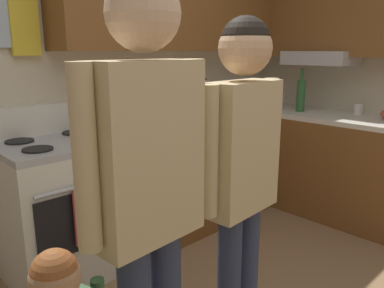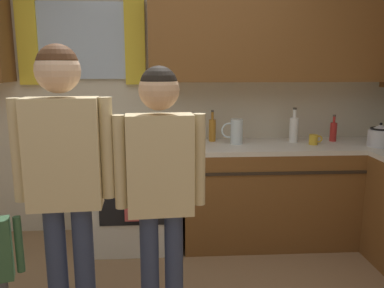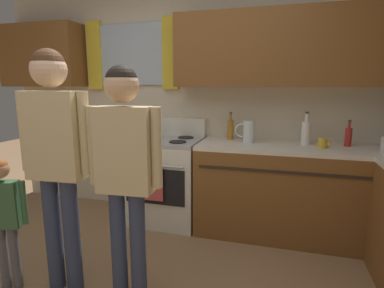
{
  "view_description": "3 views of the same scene",
  "coord_description": "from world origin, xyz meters",
  "px_view_note": "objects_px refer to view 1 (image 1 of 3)",
  "views": [
    {
      "loc": [
        -1.23,
        -0.74,
        1.45
      ],
      "look_at": [
        0.11,
        0.67,
        0.98
      ],
      "focal_mm": 36.31,
      "sensor_mm": 36.0,
      "label": 1
    },
    {
      "loc": [
        0.05,
        -1.79,
        1.58
      ],
      "look_at": [
        0.2,
        0.79,
        1.06
      ],
      "focal_mm": 36.39,
      "sensor_mm": 36.0,
      "label": 2
    },
    {
      "loc": [
        0.94,
        -1.47,
        1.46
      ],
      "look_at": [
        0.3,
        0.77,
        1.02
      ],
      "focal_mm": 28.97,
      "sensor_mm": 36.0,
      "label": 3
    }
  ],
  "objects_px": {
    "bottle_wine_green": "(301,95)",
    "adult_holding_child": "(147,172)",
    "stove_oven": "(63,206)",
    "stovetop_kettle": "(273,99)",
    "adult_in_plaid": "(242,161)",
    "bottle_sauce_red": "(232,100)",
    "bottle_oil_amber": "(130,110)",
    "water_pitcher": "(161,109)",
    "bottle_milk_white": "(205,101)",
    "mug_mustard_yellow": "(227,109)",
    "mug_ceramic_white": "(358,109)"
  },
  "relations": [
    {
      "from": "bottle_oil_amber",
      "to": "water_pitcher",
      "type": "height_order",
      "value": "bottle_oil_amber"
    },
    {
      "from": "adult_in_plaid",
      "to": "stovetop_kettle",
      "type": "bearing_deg",
      "value": 31.39
    },
    {
      "from": "bottle_wine_green",
      "to": "adult_in_plaid",
      "type": "bearing_deg",
      "value": -155.37
    },
    {
      "from": "bottle_milk_white",
      "to": "stovetop_kettle",
      "type": "relative_size",
      "value": 1.14
    },
    {
      "from": "stove_oven",
      "to": "bottle_oil_amber",
      "type": "relative_size",
      "value": 3.85
    },
    {
      "from": "mug_ceramic_white",
      "to": "adult_holding_child",
      "type": "distance_m",
      "value": 2.72
    },
    {
      "from": "mug_mustard_yellow",
      "to": "water_pitcher",
      "type": "distance_m",
      "value": 0.69
    },
    {
      "from": "bottle_milk_white",
      "to": "water_pitcher",
      "type": "xyz_separation_m",
      "value": [
        -0.54,
        -0.05,
        -0.01
      ]
    },
    {
      "from": "stovetop_kettle",
      "to": "water_pitcher",
      "type": "xyz_separation_m",
      "value": [
        -1.22,
        0.19,
        0.02
      ]
    },
    {
      "from": "bottle_sauce_red",
      "to": "bottle_oil_amber",
      "type": "relative_size",
      "value": 0.86
    },
    {
      "from": "bottle_wine_green",
      "to": "adult_in_plaid",
      "type": "distance_m",
      "value": 2.13
    },
    {
      "from": "mug_ceramic_white",
      "to": "water_pitcher",
      "type": "xyz_separation_m",
      "value": [
        -1.52,
        0.88,
        0.06
      ]
    },
    {
      "from": "stovetop_kettle",
      "to": "bottle_sauce_red",
      "type": "bearing_deg",
      "value": 139.84
    },
    {
      "from": "bottle_milk_white",
      "to": "stovetop_kettle",
      "type": "distance_m",
      "value": 0.72
    },
    {
      "from": "stovetop_kettle",
      "to": "water_pitcher",
      "type": "relative_size",
      "value": 1.24
    },
    {
      "from": "stove_oven",
      "to": "bottle_sauce_red",
      "type": "xyz_separation_m",
      "value": [
        1.77,
        0.1,
        0.53
      ]
    },
    {
      "from": "water_pitcher",
      "to": "adult_in_plaid",
      "type": "xyz_separation_m",
      "value": [
        -0.64,
        -1.33,
        -0.01
      ]
    },
    {
      "from": "stove_oven",
      "to": "bottle_sauce_red",
      "type": "distance_m",
      "value": 1.85
    },
    {
      "from": "mug_mustard_yellow",
      "to": "stovetop_kettle",
      "type": "height_order",
      "value": "stovetop_kettle"
    },
    {
      "from": "bottle_wine_green",
      "to": "mug_mustard_yellow",
      "type": "height_order",
      "value": "bottle_wine_green"
    },
    {
      "from": "mug_ceramic_white",
      "to": "bottle_oil_amber",
      "type": "bearing_deg",
      "value": 149.71
    },
    {
      "from": "bottle_sauce_red",
      "to": "bottle_milk_white",
      "type": "relative_size",
      "value": 0.78
    },
    {
      "from": "bottle_sauce_red",
      "to": "water_pitcher",
      "type": "relative_size",
      "value": 1.12
    },
    {
      "from": "bottle_wine_green",
      "to": "water_pitcher",
      "type": "height_order",
      "value": "bottle_wine_green"
    },
    {
      "from": "stove_oven",
      "to": "bottle_wine_green",
      "type": "relative_size",
      "value": 2.79
    },
    {
      "from": "bottle_sauce_red",
      "to": "stovetop_kettle",
      "type": "bearing_deg",
      "value": -40.16
    },
    {
      "from": "bottle_milk_white",
      "to": "bottle_wine_green",
      "type": "bearing_deg",
      "value": -33.13
    },
    {
      "from": "mug_mustard_yellow",
      "to": "water_pitcher",
      "type": "bearing_deg",
      "value": 173.25
    },
    {
      "from": "water_pitcher",
      "to": "bottle_sauce_red",
      "type": "bearing_deg",
      "value": 3.95
    },
    {
      "from": "mug_ceramic_white",
      "to": "stovetop_kettle",
      "type": "xyz_separation_m",
      "value": [
        -0.31,
        0.68,
        0.05
      ]
    },
    {
      "from": "bottle_sauce_red",
      "to": "mug_mustard_yellow",
      "type": "distance_m",
      "value": 0.28
    },
    {
      "from": "stovetop_kettle",
      "to": "adult_in_plaid",
      "type": "bearing_deg",
      "value": -148.61
    },
    {
      "from": "bottle_sauce_red",
      "to": "water_pitcher",
      "type": "distance_m",
      "value": 0.92
    },
    {
      "from": "bottle_oil_amber",
      "to": "adult_in_plaid",
      "type": "bearing_deg",
      "value": -107.04
    },
    {
      "from": "mug_ceramic_white",
      "to": "adult_in_plaid",
      "type": "distance_m",
      "value": 2.21
    },
    {
      "from": "water_pitcher",
      "to": "mug_ceramic_white",
      "type": "bearing_deg",
      "value": -29.86
    },
    {
      "from": "bottle_milk_white",
      "to": "stovetop_kettle",
      "type": "height_order",
      "value": "bottle_milk_white"
    },
    {
      "from": "bottle_sauce_red",
      "to": "bottle_oil_amber",
      "type": "distance_m",
      "value": 1.11
    },
    {
      "from": "stovetop_kettle",
      "to": "adult_in_plaid",
      "type": "xyz_separation_m",
      "value": [
        -1.86,
        -1.13,
        0.0
      ]
    },
    {
      "from": "bottle_milk_white",
      "to": "mug_ceramic_white",
      "type": "bearing_deg",
      "value": -43.2
    },
    {
      "from": "mug_ceramic_white",
      "to": "adult_in_plaid",
      "type": "bearing_deg",
      "value": -168.26
    },
    {
      "from": "bottle_milk_white",
      "to": "mug_ceramic_white",
      "type": "height_order",
      "value": "bottle_milk_white"
    },
    {
      "from": "bottle_wine_green",
      "to": "adult_holding_child",
      "type": "height_order",
      "value": "adult_holding_child"
    },
    {
      "from": "stove_oven",
      "to": "bottle_milk_white",
      "type": "bearing_deg",
      "value": 3.51
    },
    {
      "from": "stove_oven",
      "to": "mug_mustard_yellow",
      "type": "relative_size",
      "value": 9.15
    },
    {
      "from": "bottle_wine_green",
      "to": "bottle_sauce_red",
      "type": "relative_size",
      "value": 1.6
    },
    {
      "from": "bottle_wine_green",
      "to": "bottle_milk_white",
      "type": "distance_m",
      "value": 0.9
    },
    {
      "from": "mug_ceramic_white",
      "to": "stove_oven",
      "type": "bearing_deg",
      "value": 160.57
    },
    {
      "from": "stove_oven",
      "to": "water_pitcher",
      "type": "height_order",
      "value": "water_pitcher"
    },
    {
      "from": "stove_oven",
      "to": "bottle_wine_green",
      "type": "distance_m",
      "value": 2.26
    }
  ]
}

